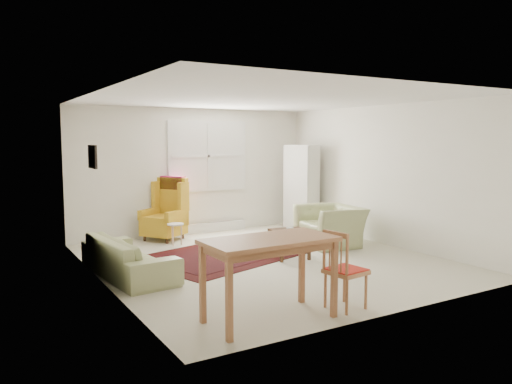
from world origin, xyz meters
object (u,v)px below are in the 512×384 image
sofa (129,249)px  stool (176,234)px  desk (269,279)px  desk_chair (346,269)px  cabinet (301,187)px  armchair (330,222)px  coffee_table (290,244)px  wingback_chair (163,209)px

sofa → stool: bearing=-45.5°
desk → desk_chair: 0.94m
cabinet → desk: (-3.43, -4.19, -0.45)m
desk → desk_chair: (0.93, -0.13, 0.01)m
armchair → desk_chair: (-1.99, -2.73, 0.02)m
desk → coffee_table: bearing=51.1°
cabinet → desk: bearing=-140.1°
sofa → wingback_chair: wingback_chair is taller
wingback_chair → coffee_table: 2.72m
coffee_table → cabinet: cabinet is taller
wingback_chair → desk: (-0.53, -4.57, -0.16)m
stool → desk: desk is taller
wingback_chair → desk_chair: (0.40, -4.70, -0.15)m
armchair → stool: 2.78m
armchair → stool: (-2.37, 1.43, -0.22)m
armchair → desk: 3.91m
stool → coffee_table: bearing=-56.9°
sofa → desk_chair: 3.07m
stool → cabinet: (2.89, 0.17, 0.69)m
sofa → wingback_chair: 2.51m
wingback_chair → cabinet: bearing=49.3°
wingback_chair → desk_chair: 4.72m
stool → desk_chair: 4.18m
armchair → desk: (-2.92, -2.60, 0.01)m
cabinet → desk: cabinet is taller
sofa → stool: sofa is taller
wingback_chair → coffee_table: wingback_chair is taller
wingback_chair → sofa: bearing=-64.4°
sofa → armchair: (3.69, 0.16, 0.05)m
armchair → cabinet: cabinet is taller
coffee_table → desk_chair: desk_chair is taller
sofa → armchair: 3.69m
sofa → cabinet: (4.20, 1.76, 0.51)m
armchair → cabinet: 1.74m
wingback_chair → desk_chair: size_ratio=1.33×
desk_chair → armchair: bearing=-43.8°
armchair → wingback_chair: size_ratio=0.91×
stool → desk: size_ratio=0.29×
coffee_table → cabinet: bearing=50.2°
sofa → coffee_table: (2.52, -0.26, -0.15)m
sofa → desk_chair: size_ratio=2.09×
desk_chair → coffee_table: bearing=-27.4°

